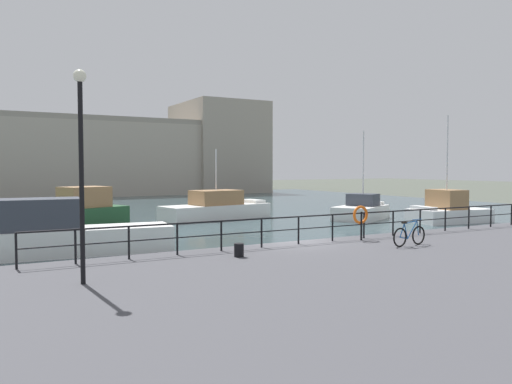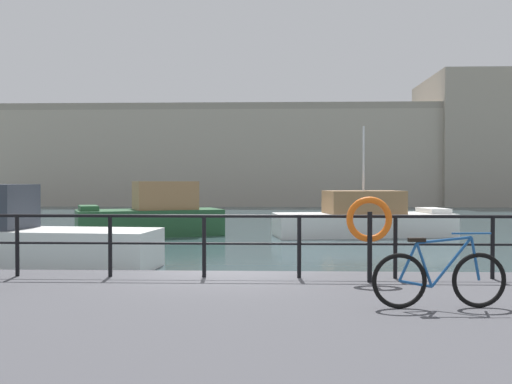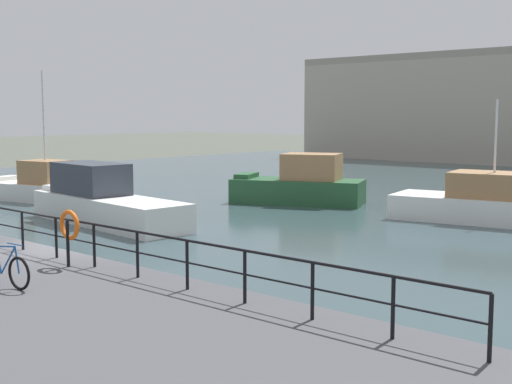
{
  "view_description": "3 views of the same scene",
  "coord_description": "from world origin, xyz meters",
  "px_view_note": "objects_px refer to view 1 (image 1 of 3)",
  "views": [
    {
      "loc": [
        -11.06,
        -16.64,
        3.98
      ],
      "look_at": [
        0.02,
        3.19,
        2.87
      ],
      "focal_mm": 35.34,
      "sensor_mm": 36.0,
      "label": 1
    },
    {
      "loc": [
        0.94,
        -11.01,
        2.7
      ],
      "look_at": [
        0.41,
        3.48,
        2.44
      ],
      "focal_mm": 42.31,
      "sensor_mm": 36.0,
      "label": 2
    },
    {
      "loc": [
        16.38,
        -10.39,
        4.73
      ],
      "look_at": [
        2.77,
        5.44,
        2.34
      ],
      "focal_mm": 47.43,
      "sensor_mm": 36.0,
      "label": 3
    }
  ],
  "objects_px": {
    "moored_blue_motorboat": "(77,212)",
    "parked_bicycle": "(409,236)",
    "quay_lamp_post": "(81,150)",
    "moored_white_yacht": "(60,234)",
    "mooring_bollard": "(239,250)",
    "life_ring_stand": "(361,216)",
    "harbor_building": "(105,156)",
    "moored_small_launch": "(448,211)",
    "moored_green_narrowboat": "(216,208)",
    "moored_cabin_cruiser": "(361,210)"
  },
  "relations": [
    {
      "from": "life_ring_stand",
      "to": "moored_white_yacht",
      "type": "bearing_deg",
      "value": 140.08
    },
    {
      "from": "moored_cabin_cruiser",
      "to": "parked_bicycle",
      "type": "height_order",
      "value": "moored_cabin_cruiser"
    },
    {
      "from": "moored_blue_motorboat",
      "to": "quay_lamp_post",
      "type": "distance_m",
      "value": 22.51
    },
    {
      "from": "moored_small_launch",
      "to": "parked_bicycle",
      "type": "bearing_deg",
      "value": 42.81
    },
    {
      "from": "parked_bicycle",
      "to": "life_ring_stand",
      "type": "xyz_separation_m",
      "value": [
        -0.59,
        2.05,
        0.59
      ]
    },
    {
      "from": "harbor_building",
      "to": "moored_small_launch",
      "type": "relative_size",
      "value": 7.68
    },
    {
      "from": "quay_lamp_post",
      "to": "parked_bicycle",
      "type": "bearing_deg",
      "value": 2.13
    },
    {
      "from": "moored_blue_motorboat",
      "to": "moored_green_narrowboat",
      "type": "relative_size",
      "value": 0.83
    },
    {
      "from": "moored_white_yacht",
      "to": "mooring_bollard",
      "type": "xyz_separation_m",
      "value": [
        4.21,
        -9.53,
        0.29
      ]
    },
    {
      "from": "moored_white_yacht",
      "to": "mooring_bollard",
      "type": "bearing_deg",
      "value": 119.45
    },
    {
      "from": "parked_bicycle",
      "to": "mooring_bollard",
      "type": "distance_m",
      "value": 6.68
    },
    {
      "from": "moored_blue_motorboat",
      "to": "moored_small_launch",
      "type": "distance_m",
      "value": 26.05
    },
    {
      "from": "moored_green_narrowboat",
      "to": "moored_small_launch",
      "type": "distance_m",
      "value": 17.16
    },
    {
      "from": "harbor_building",
      "to": "life_ring_stand",
      "type": "bearing_deg",
      "value": -92.99
    },
    {
      "from": "quay_lamp_post",
      "to": "moored_blue_motorboat",
      "type": "bearing_deg",
      "value": 80.8
    },
    {
      "from": "moored_green_narrowboat",
      "to": "parked_bicycle",
      "type": "height_order",
      "value": "moored_green_narrowboat"
    },
    {
      "from": "moored_blue_motorboat",
      "to": "life_ring_stand",
      "type": "height_order",
      "value": "moored_blue_motorboat"
    },
    {
      "from": "moored_blue_motorboat",
      "to": "mooring_bollard",
      "type": "height_order",
      "value": "moored_blue_motorboat"
    },
    {
      "from": "moored_white_yacht",
      "to": "moored_green_narrowboat",
      "type": "distance_m",
      "value": 17.14
    },
    {
      "from": "moored_small_launch",
      "to": "parked_bicycle",
      "type": "height_order",
      "value": "moored_small_launch"
    },
    {
      "from": "moored_blue_motorboat",
      "to": "moored_green_narrowboat",
      "type": "xyz_separation_m",
      "value": [
        10.36,
        0.29,
        -0.17
      ]
    },
    {
      "from": "harbor_building",
      "to": "quay_lamp_post",
      "type": "bearing_deg",
      "value": -102.98
    },
    {
      "from": "moored_white_yacht",
      "to": "life_ring_stand",
      "type": "distance_m",
      "value": 13.36
    },
    {
      "from": "mooring_bollard",
      "to": "life_ring_stand",
      "type": "height_order",
      "value": "life_ring_stand"
    },
    {
      "from": "moored_green_narrowboat",
      "to": "life_ring_stand",
      "type": "bearing_deg",
      "value": -107.38
    },
    {
      "from": "moored_blue_motorboat",
      "to": "moored_white_yacht",
      "type": "bearing_deg",
      "value": 54.48
    },
    {
      "from": "parked_bicycle",
      "to": "mooring_bollard",
      "type": "height_order",
      "value": "parked_bicycle"
    },
    {
      "from": "harbor_building",
      "to": "parked_bicycle",
      "type": "distance_m",
      "value": 61.74
    },
    {
      "from": "quay_lamp_post",
      "to": "moored_white_yacht",
      "type": "bearing_deg",
      "value": 85.0
    },
    {
      "from": "moored_cabin_cruiser",
      "to": "moored_small_launch",
      "type": "distance_m",
      "value": 6.21
    },
    {
      "from": "moored_cabin_cruiser",
      "to": "life_ring_stand",
      "type": "height_order",
      "value": "moored_cabin_cruiser"
    },
    {
      "from": "moored_green_narrowboat",
      "to": "parked_bicycle",
      "type": "bearing_deg",
      "value": -105.11
    },
    {
      "from": "moored_small_launch",
      "to": "moored_cabin_cruiser",
      "type": "bearing_deg",
      "value": -41.91
    },
    {
      "from": "moored_blue_motorboat",
      "to": "parked_bicycle",
      "type": "xyz_separation_m",
      "value": [
        8.22,
        -21.53,
        0.42
      ]
    },
    {
      "from": "moored_blue_motorboat",
      "to": "life_ring_stand",
      "type": "bearing_deg",
      "value": 89.18
    },
    {
      "from": "life_ring_stand",
      "to": "moored_green_narrowboat",
      "type": "bearing_deg",
      "value": 82.14
    },
    {
      "from": "moored_small_launch",
      "to": "moored_white_yacht",
      "type": "bearing_deg",
      "value": 8.74
    },
    {
      "from": "life_ring_stand",
      "to": "harbor_building",
      "type": "bearing_deg",
      "value": 87.01
    },
    {
      "from": "moored_green_narrowboat",
      "to": "mooring_bollard",
      "type": "height_order",
      "value": "moored_green_narrowboat"
    },
    {
      "from": "moored_cabin_cruiser",
      "to": "life_ring_stand",
      "type": "xyz_separation_m",
      "value": [
        -12.31,
        -14.08,
        1.31
      ]
    },
    {
      "from": "life_ring_stand",
      "to": "quay_lamp_post",
      "type": "height_order",
      "value": "quay_lamp_post"
    },
    {
      "from": "parked_bicycle",
      "to": "life_ring_stand",
      "type": "distance_m",
      "value": 2.21
    },
    {
      "from": "moored_blue_motorboat",
      "to": "moored_white_yacht",
      "type": "distance_m",
      "value": 11.24
    },
    {
      "from": "moored_blue_motorboat",
      "to": "quay_lamp_post",
      "type": "relative_size",
      "value": 1.39
    },
    {
      "from": "harbor_building",
      "to": "moored_small_launch",
      "type": "distance_m",
      "value": 52.05
    },
    {
      "from": "moored_blue_motorboat",
      "to": "parked_bicycle",
      "type": "bearing_deg",
      "value": 88.7
    },
    {
      "from": "quay_lamp_post",
      "to": "mooring_bollard",
      "type": "bearing_deg",
      "value": 16.16
    },
    {
      "from": "parked_bicycle",
      "to": "life_ring_stand",
      "type": "height_order",
      "value": "life_ring_stand"
    },
    {
      "from": "moored_cabin_cruiser",
      "to": "mooring_bollard",
      "type": "xyz_separation_m",
      "value": [
        -18.32,
        -15.06,
        0.55
      ]
    },
    {
      "from": "moored_green_narrowboat",
      "to": "moored_white_yacht",
      "type": "bearing_deg",
      "value": -148.58
    }
  ]
}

